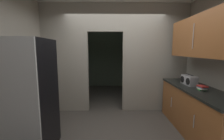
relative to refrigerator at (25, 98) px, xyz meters
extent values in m
plane|color=#47423D|center=(1.44, 0.34, -0.89)|extent=(20.00, 20.00, 0.00)
cube|color=#9E998C|center=(0.16, 1.66, 0.49)|extent=(1.17, 0.12, 2.76)
cube|color=#9E998C|center=(2.47, 1.66, 0.49)|extent=(1.67, 0.12, 2.76)
cube|color=#9E998C|center=(1.19, 1.66, 1.53)|extent=(0.90, 0.12, 0.69)
cube|color=slate|center=(1.44, 4.41, 0.49)|extent=(3.73, 0.10, 2.76)
cube|color=slate|center=(-0.38, 3.03, 0.49)|extent=(0.10, 2.75, 2.76)
cube|color=slate|center=(3.26, 3.03, 0.49)|extent=(0.10, 2.75, 2.76)
cube|color=black|center=(0.00, 0.02, 0.00)|extent=(0.78, 0.72, 1.78)
cube|color=#B7BABC|center=(0.00, -0.36, 0.00)|extent=(0.78, 0.03, 1.78)
cube|color=brown|center=(2.98, 0.48, -0.46)|extent=(0.61, 2.02, 0.86)
cube|color=black|center=(2.98, 0.48, -0.02)|extent=(0.65, 2.02, 0.04)
cylinder|color=#B7BABC|center=(2.66, 0.03, -0.42)|extent=(0.01, 0.01, 0.22)
cylinder|color=#B7BABC|center=(2.66, 0.92, -0.42)|extent=(0.01, 0.01, 0.22)
cube|color=brown|center=(2.98, 0.48, 0.97)|extent=(0.34, 1.82, 0.75)
cylinder|color=#B7BABC|center=(2.80, 0.48, 0.97)|extent=(0.01, 0.01, 0.45)
cube|color=#B2B2B7|center=(2.95, 0.78, 0.10)|extent=(0.17, 0.38, 0.19)
cylinder|color=#262626|center=(2.95, 0.78, 0.22)|extent=(0.02, 0.26, 0.02)
cylinder|color=black|center=(2.86, 0.67, 0.10)|extent=(0.01, 0.14, 0.14)
cylinder|color=black|center=(2.86, 0.90, 0.10)|extent=(0.01, 0.14, 0.14)
cube|color=#388C47|center=(2.97, 0.38, 0.01)|extent=(0.14, 0.14, 0.02)
cube|color=beige|center=(2.97, 0.38, 0.03)|extent=(0.10, 0.16, 0.02)
cube|color=#2D609E|center=(2.98, 0.38, 0.05)|extent=(0.14, 0.13, 0.01)
cube|color=red|center=(2.98, 0.38, 0.07)|extent=(0.14, 0.17, 0.02)
camera|label=1|loc=(1.31, -2.22, 0.73)|focal=23.95mm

